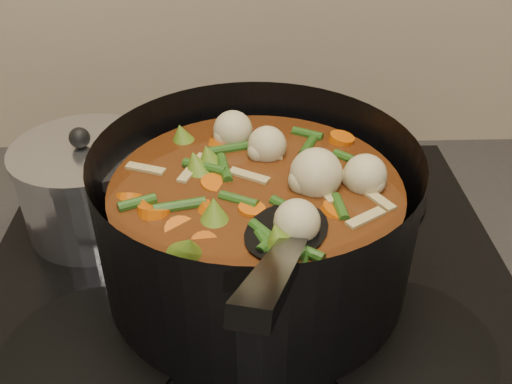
{
  "coord_description": "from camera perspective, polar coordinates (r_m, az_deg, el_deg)",
  "views": [
    {
      "loc": [
        -0.01,
        1.42,
        1.4
      ],
      "look_at": [
        0.01,
        1.91,
        1.05
      ],
      "focal_mm": 40.0,
      "sensor_mm": 36.0,
      "label": 1
    }
  ],
  "objects": [
    {
      "name": "stovetop",
      "position": [
        0.7,
        -0.89,
        -7.69
      ],
      "size": [
        0.62,
        0.54,
        0.03
      ],
      "color": "black",
      "rests_on": "counter"
    },
    {
      "name": "stockpot",
      "position": [
        0.62,
        0.02,
        -3.08
      ],
      "size": [
        0.45,
        0.52,
        0.25
      ],
      "rotation": [
        0.0,
        0.0,
        -0.42
      ],
      "color": "black",
      "rests_on": "stovetop"
    },
    {
      "name": "saucepan",
      "position": [
        0.74,
        -16.31,
        0.5
      ],
      "size": [
        0.17,
        0.17,
        0.14
      ],
      "rotation": [
        0.0,
        0.0,
        -0.32
      ],
      "color": "silver",
      "rests_on": "stovetop"
    }
  ]
}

